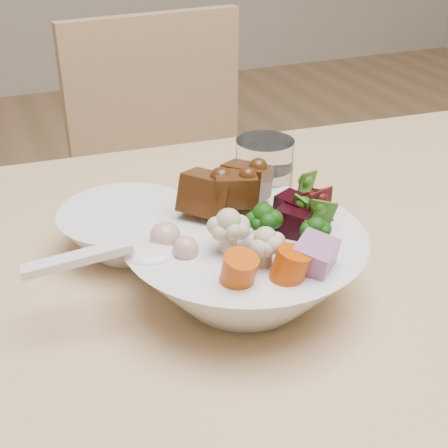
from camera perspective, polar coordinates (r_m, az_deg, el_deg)
The scene contains 5 objects.
chair_far at distance 1.26m, azimuth -4.19°, elevation 2.16°, with size 0.40×0.40×0.79m.
food_bowl at distance 0.59m, azimuth 2.01°, elevation -3.26°, with size 0.22×0.22×0.12m.
soup_spoon at distance 0.54m, azimuth -8.25°, elevation -2.98°, with size 0.14×0.05×0.03m.
water_glass at distance 0.69m, azimuth 3.63°, elevation 3.12°, with size 0.06×0.06×0.11m.
side_bowl at distance 0.67m, azimuth -8.92°, elevation -0.60°, with size 0.14×0.14×0.05m, color white, non-canonical shape.
Camera 1 is at (-0.50, -0.39, 1.02)m, focal length 50.00 mm.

